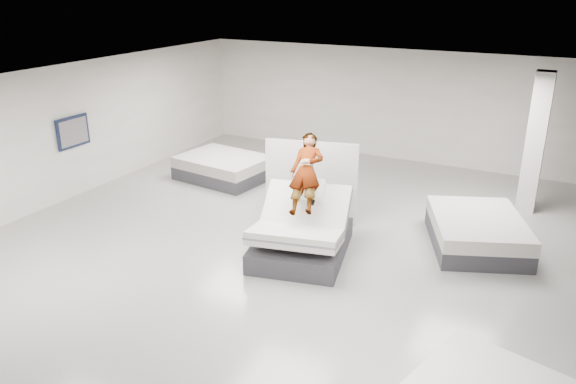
% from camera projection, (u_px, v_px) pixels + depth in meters
% --- Properties ---
extents(room, '(14.00, 14.04, 3.20)m').
position_uv_depth(room, '(282.00, 175.00, 10.46)').
color(room, '#AAA9A1').
rests_on(room, ground).
extents(hero_bed, '(2.11, 2.53, 1.35)m').
position_uv_depth(hero_bed, '(302.00, 235.00, 10.79)').
color(hero_bed, '#38373C').
rests_on(hero_bed, floor).
extents(person, '(0.95, 1.62, 1.52)m').
position_uv_depth(person, '(306.00, 184.00, 10.75)').
color(person, slate).
rests_on(person, hero_bed).
extents(remote, '(0.08, 0.15, 0.08)m').
position_uv_depth(remote, '(313.00, 202.00, 10.46)').
color(remote, black).
rests_on(remote, person).
extents(divider_panel, '(1.97, 0.56, 1.83)m').
position_uv_depth(divider_panel, '(311.00, 182.00, 12.13)').
color(divider_panel, silver).
rests_on(divider_panel, floor).
extents(flat_bed_right_far, '(2.42, 2.73, 0.62)m').
position_uv_depth(flat_bed_right_far, '(477.00, 232.00, 11.17)').
color(flat_bed_right_far, '#38373C').
rests_on(flat_bed_right_far, floor).
extents(flat_bed_left_far, '(2.43, 1.95, 0.62)m').
position_uv_depth(flat_bed_left_far, '(224.00, 168.00, 14.99)').
color(flat_bed_left_far, '#38373C').
rests_on(flat_bed_left_far, floor).
extents(column, '(0.40, 0.40, 3.20)m').
position_uv_depth(column, '(535.00, 143.00, 12.48)').
color(column, silver).
rests_on(column, floor).
extents(wall_poster, '(0.06, 0.95, 0.75)m').
position_uv_depth(wall_poster, '(73.00, 132.00, 13.42)').
color(wall_poster, black).
rests_on(wall_poster, wall_left).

